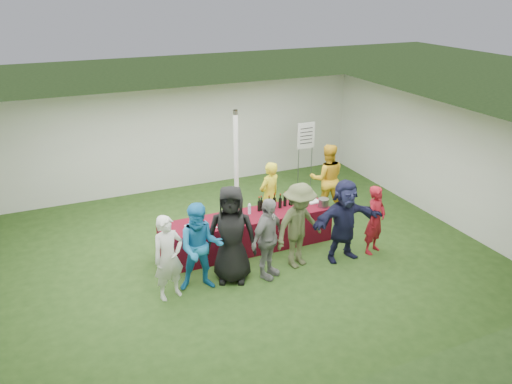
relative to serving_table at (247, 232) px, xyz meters
name	(u,v)px	position (x,y,z in m)	size (l,w,h in m)	color
ground	(236,253)	(-0.30, -0.12, -0.38)	(60.00, 60.00, 0.00)	#284719
tent	(236,170)	(0.20, 1.08, 0.98)	(10.00, 10.00, 10.00)	white
serving_table	(247,232)	(0.00, 0.00, 0.00)	(3.60, 0.80, 0.75)	#5A091D
wine_bottles	(274,203)	(0.68, 0.13, 0.50)	(0.81, 0.14, 0.32)	black
wine_glasses	(210,224)	(-0.88, -0.26, 0.49)	(1.06, 0.12, 0.16)	silver
water_bottle	(249,209)	(0.09, 0.08, 0.48)	(0.07, 0.07, 0.23)	silver
bar_towel	(313,202)	(1.59, 0.05, 0.39)	(0.25, 0.18, 0.03)	white
dump_bucket	(324,203)	(1.68, -0.22, 0.46)	(0.23, 0.23, 0.18)	slate
wine_list_sign	(306,141)	(2.74, 2.53, 0.94)	(0.50, 0.03, 1.80)	slate
staff_pourer	(269,196)	(0.82, 0.67, 0.42)	(0.58, 0.38, 1.58)	yellow
staff_back	(327,178)	(2.46, 0.95, 0.48)	(0.83, 0.64, 1.70)	gold
customer_0	(168,258)	(-1.91, -1.06, 0.41)	(0.57, 0.38, 1.57)	silver
customer_1	(201,247)	(-1.32, -1.03, 0.46)	(0.81, 0.63, 1.67)	#1C78B9
customer_2	(231,235)	(-0.71, -0.97, 0.56)	(0.92, 0.60, 1.88)	black
customer_3	(268,239)	(-0.06, -1.15, 0.42)	(0.94, 0.39, 1.60)	gray
customer_4	(299,226)	(0.65, -1.02, 0.49)	(1.12, 0.64, 1.73)	#4C5331
customer_5	(344,220)	(1.60, -1.14, 0.47)	(1.57, 0.50, 1.70)	#191A39
customer_6	(375,220)	(2.33, -1.17, 0.35)	(0.53, 0.35, 1.46)	maroon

